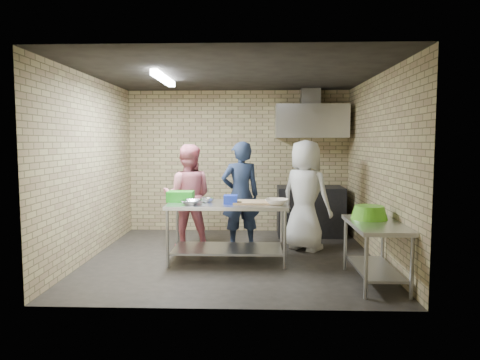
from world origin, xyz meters
The scene contains 24 objects.
floor centered at (0.00, 0.00, 0.00)m, with size 4.20×4.20×0.00m, color black.
ceiling centered at (0.00, 0.00, 2.70)m, with size 4.20×4.20×0.00m, color black.
back_wall centered at (0.00, 2.00, 1.35)m, with size 4.20×0.06×2.70m, color tan.
front_wall centered at (0.00, -2.00, 1.35)m, with size 4.20×0.06×2.70m, color tan.
left_wall centered at (-2.10, 0.00, 1.35)m, with size 0.06×4.00×2.70m, color tan.
right_wall centered at (2.10, 0.00, 1.35)m, with size 0.06×4.00×2.70m, color tan.
prep_table centered at (-0.07, -0.17, 0.43)m, with size 1.70×0.85×0.85m, color silver.
side_counter centered at (1.80, -1.10, 0.38)m, with size 0.60×1.20×0.75m, color silver.
stove centered at (1.35, 1.65, 0.45)m, with size 1.20×0.70×0.90m, color black.
range_hood centered at (1.35, 1.70, 2.10)m, with size 1.30×0.60×0.60m, color silver.
hood_duct centered at (1.35, 1.85, 2.55)m, with size 0.35×0.30×0.30m, color #A5A8AD.
wall_shelf centered at (1.65, 1.89, 1.92)m, with size 0.80×0.20×0.04m, color #3F2B19.
fluorescent_fixture centered at (-1.00, 0.00, 2.64)m, with size 0.10×1.25×0.08m, color white.
green_crate centered at (-0.77, -0.05, 0.93)m, with size 0.38×0.28×0.15m, color green.
blue_tub centered at (-0.02, -0.27, 0.91)m, with size 0.19×0.19×0.12m, color blue.
cutting_board centered at (0.28, -0.19, 0.87)m, with size 0.52×0.40×0.03m, color tan.
mixing_bowl_a centered at (-0.57, -0.37, 0.88)m, with size 0.27×0.27×0.07m, color #B5B9BC.
mixing_bowl_b centered at (-0.37, -0.12, 0.88)m, with size 0.20×0.20×0.06m, color silver.
ceramic_bowl centered at (0.63, -0.32, 0.89)m, with size 0.33×0.33×0.08m, color beige.
green_basin centered at (1.78, -0.85, 0.83)m, with size 0.46×0.46×0.17m, color #59C626, non-canonical shape.
bottle_green centered at (1.80, 1.89, 2.02)m, with size 0.06×0.06×0.15m, color green.
man_navy centered at (0.09, 0.63, 0.87)m, with size 0.63×0.41×1.73m, color #151E36.
woman_pink centered at (-0.76, 0.62, 0.84)m, with size 0.82×0.64×1.68m, color #DE7586.
woman_white centered at (1.13, 0.54, 0.88)m, with size 0.86×0.56×1.76m, color silver.
Camera 1 is at (0.33, -6.38, 1.73)m, focal length 32.63 mm.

